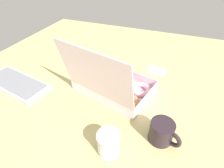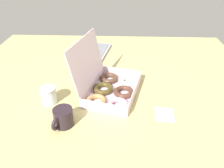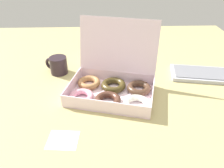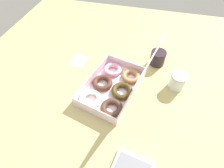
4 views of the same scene
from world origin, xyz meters
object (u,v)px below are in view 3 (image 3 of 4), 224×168
Objects in this scene: glass_jar at (92,55)px; keyboard at (210,75)px; coffee_mug at (59,65)px; donut_box at (114,87)px.

keyboard is at bearing -16.78° from glass_jar.
coffee_mug and glass_jar have the same top height.
coffee_mug is at bearing 174.94° from keyboard.
coffee_mug is 1.36× the size of glass_jar.
keyboard is 75.09cm from coffee_mug.
donut_box is 33.09cm from coffee_mug.
glass_jar reaches higher than keyboard.
donut_box is 32.34cm from glass_jar.
keyboard is at bearing -5.06° from coffee_mug.
coffee_mug is at bearing -145.72° from glass_jar.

